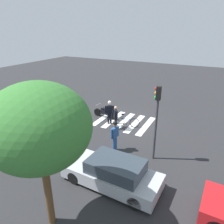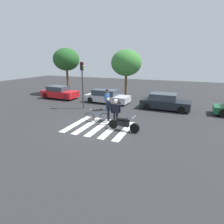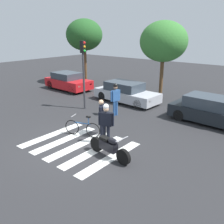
{
  "view_description": "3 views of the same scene",
  "coord_description": "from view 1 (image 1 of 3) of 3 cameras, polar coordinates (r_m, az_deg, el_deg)",
  "views": [
    {
      "loc": [
        -6.06,
        13.88,
        6.84
      ],
      "look_at": [
        0.33,
        1.43,
        1.24
      ],
      "focal_mm": 33.95,
      "sensor_mm": 36.0,
      "label": 1
    },
    {
      "loc": [
        5.27,
        -10.63,
        4.47
      ],
      "look_at": [
        0.54,
        0.91,
        0.87
      ],
      "focal_mm": 29.93,
      "sensor_mm": 36.0,
      "label": 2
    },
    {
      "loc": [
        7.24,
        -6.56,
        4.75
      ],
      "look_at": [
        0.49,
        1.69,
        1.18
      ],
      "focal_mm": 39.45,
      "sensor_mm": 36.0,
      "label": 3
    }
  ],
  "objects": [
    {
      "name": "ground_plane",
      "position": [
        16.62,
        3.29,
        -2.53
      ],
      "size": [
        60.0,
        60.0,
        0.0
      ],
      "primitive_type": "plane",
      "color": "#2B2B2D"
    },
    {
      "name": "car_silver_sedan",
      "position": [
        10.08,
        0.15,
        -16.1
      ],
      "size": [
        4.63,
        2.02,
        1.37
      ],
      "color": "black",
      "rests_on": "ground_plane"
    },
    {
      "name": "police_motorcycle",
      "position": [
        17.14,
        -1.92,
        -0.09
      ],
      "size": [
        2.12,
        0.62,
        1.03
      ],
      "color": "black",
      "rests_on": "ground_plane"
    },
    {
      "name": "street_tree_mid",
      "position": [
        6.97,
        -19.07,
        -3.88
      ],
      "size": [
        3.35,
        3.35,
        5.4
      ],
      "color": "brown",
      "rests_on": "ground_plane"
    },
    {
      "name": "officer_on_foot",
      "position": [
        15.01,
        0.98,
        -1.11
      ],
      "size": [
        0.47,
        0.56,
        1.73
      ],
      "color": "black",
      "rests_on": "ground_plane"
    },
    {
      "name": "officer_by_motorcycle",
      "position": [
        15.83,
        -0.67,
        0.4
      ],
      "size": [
        0.62,
        0.41,
        1.83
      ],
      "color": "black",
      "rests_on": "ground_plane"
    },
    {
      "name": "pedestrian_bystander",
      "position": [
        12.36,
        0.79,
        -5.77
      ],
      "size": [
        0.29,
        0.69,
        1.9
      ],
      "color": "#2D5999",
      "rests_on": "ground_plane"
    },
    {
      "name": "car_black_suv",
      "position": [
        13.61,
        -21.81,
        -6.83
      ],
      "size": [
        4.36,
        1.96,
        1.44
      ],
      "color": "black",
      "rests_on": "ground_plane"
    },
    {
      "name": "leaning_bicycle",
      "position": [
        15.58,
        4.05,
        -2.7
      ],
      "size": [
        1.74,
        0.67,
        1.02
      ],
      "color": "black",
      "rests_on": "ground_plane"
    },
    {
      "name": "traffic_light_pole",
      "position": [
        11.12,
        11.95,
        -0.02
      ],
      "size": [
        0.34,
        0.27,
        4.16
      ],
      "color": "#38383D",
      "rests_on": "ground_plane"
    },
    {
      "name": "crosswalk_stripes",
      "position": [
        16.62,
        3.29,
        -2.52
      ],
      "size": [
        4.05,
        3.53,
        0.01
      ],
      "color": "silver",
      "rests_on": "ground_plane"
    }
  ]
}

